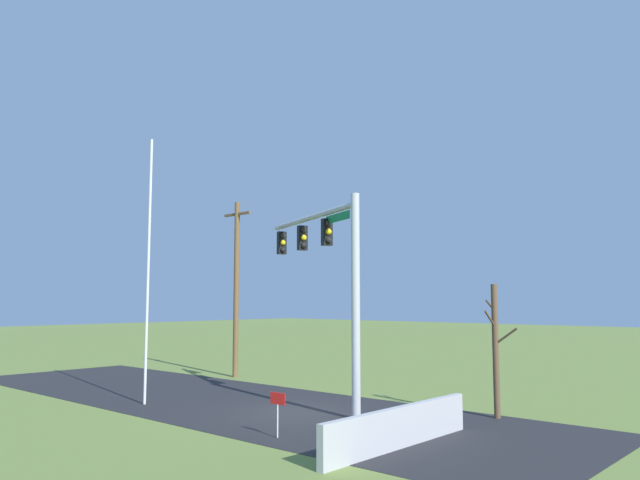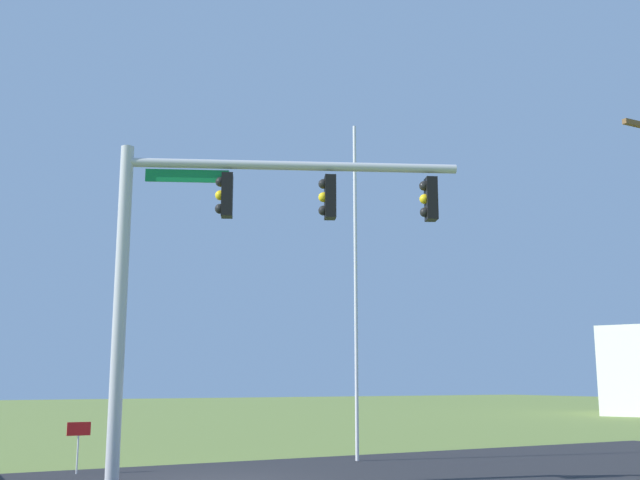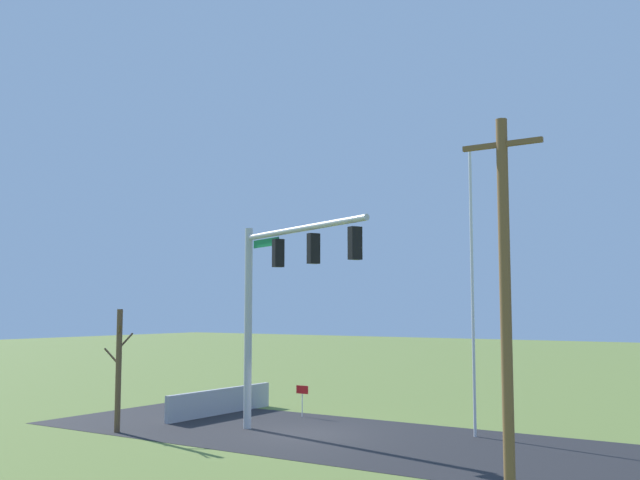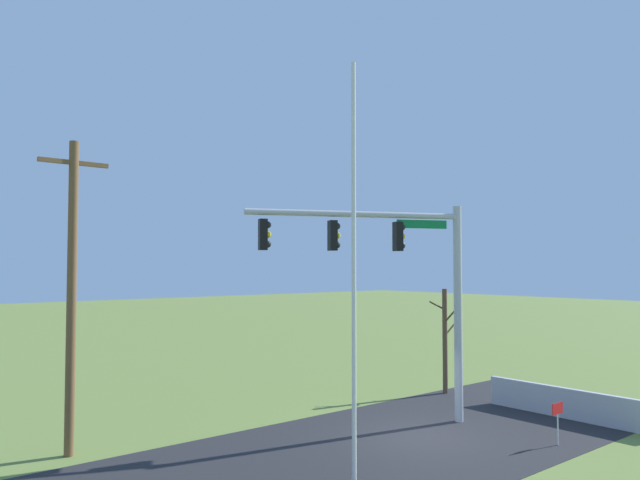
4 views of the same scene
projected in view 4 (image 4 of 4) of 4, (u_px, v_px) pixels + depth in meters
The scene contains 9 objects.
ground_plane at pixel (421, 437), 18.33m from camera, with size 160.00×160.00×0.00m, color olive.
road_surface at pixel (320, 464), 15.78m from camera, with size 28.00×8.00×0.01m, color #232326.
sidewalk_corner at pixel (477, 417), 20.72m from camera, with size 6.00×6.00×0.01m, color #B7B5AD.
retaining_fence at pixel (570, 404), 20.43m from camera, with size 0.20×6.12×1.03m, color #A8A8AD.
signal_mast at pixel (399, 267), 19.73m from camera, with size 6.82×3.13×7.21m.
flagpole at pixel (354, 280), 13.33m from camera, with size 0.10×0.10×9.77m, color silver.
utility_pole at pixel (72, 291), 16.65m from camera, with size 1.90×0.26×8.68m.
bare_tree at pixel (445, 339), 24.66m from camera, with size 1.27×1.02×4.26m.
open_sign at pixel (558, 414), 17.46m from camera, with size 0.56×0.04×1.22m.
Camera 4 is at (-14.21, -12.35, 5.19)m, focal length 33.83 mm.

